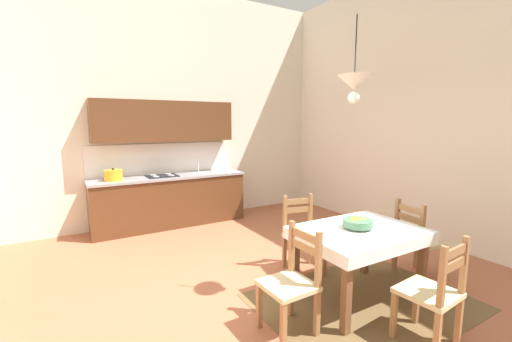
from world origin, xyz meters
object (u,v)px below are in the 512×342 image
Objects in this scene: dining_chair_window_side at (417,241)px; pendant_lamp at (354,84)px; dining_table at (359,242)px; dining_chair_camera_side at (433,293)px; kitchen_cabinetry at (169,178)px; dining_chair_tv_side at (292,283)px; dining_chair_kitchen_side at (303,236)px; fruit_bowl at (357,223)px.

dining_chair_window_side is 1.16× the size of pendant_lamp.
dining_table is 0.83m from dining_chair_camera_side.
kitchen_cabinetry reaches higher than dining_chair_camera_side.
dining_chair_tv_side is at bearing -89.56° from kitchen_cabinetry.
dining_chair_camera_side is 1.64m from dining_chair_kitchen_side.
dining_chair_kitchen_side is (0.85, 0.90, 0.00)m from dining_chair_tv_side.
pendant_lamp is at bearing -76.92° from kitchen_cabinetry.
pendant_lamp is (-0.12, 0.01, 1.38)m from fruit_bowl.
fruit_bowl is (0.90, 0.10, 0.37)m from dining_chair_tv_side.
dining_chair_kitchen_side is at bearing 85.16° from pendant_lamp.
dining_chair_kitchen_side is 1.16× the size of pendant_lamp.
kitchen_cabinetry is 4.03m from dining_chair_window_side.
kitchen_cabinetry is 3.64m from dining_table.
kitchen_cabinetry is 4.44m from dining_chair_camera_side.
dining_chair_window_side is 1.04m from fruit_bowl.
dining_chair_camera_side is 3.10× the size of fruit_bowl.
fruit_bowl reaches higher than dining_table.
dining_table is at bearing 179.07° from dining_chair_window_side.
dining_chair_window_side is (1.03, -0.84, 0.00)m from dining_chair_kitchen_side.
dining_chair_camera_side is at bearing -82.84° from pendant_lamp.
dining_chair_camera_side is at bearing -141.16° from dining_chair_window_side.
dining_chair_camera_side is 0.91m from fruit_bowl.
pendant_lamp is (-1.10, 0.05, 1.75)m from dining_chair_window_side.
fruit_bowl is at bearing -4.00° from pendant_lamp.
dining_chair_kitchen_side is at bearing 46.79° from dining_chair_tv_side.
pendant_lamp is at bearing 176.00° from fruit_bowl.
dining_chair_tv_side is (0.03, -3.58, -0.41)m from kitchen_cabinetry.
kitchen_cabinetry is at bearing 104.93° from fruit_bowl.
dining_chair_window_side is (1.88, 0.06, 0.00)m from dining_chair_tv_side.
fruit_bowl is at bearing 177.83° from dining_chair_window_side.
dining_chair_tv_side is 1.16× the size of pendant_lamp.
dining_chair_kitchen_side is (-0.06, 0.83, -0.17)m from dining_table.
dining_chair_camera_side is at bearing -39.74° from dining_chair_tv_side.
dining_chair_kitchen_side is 1.33m from dining_chair_window_side.
kitchen_cabinetry is 8.86× the size of fruit_bowl.
dining_chair_tv_side is at bearing -173.84° from fruit_bowl.
dining_chair_tv_side is at bearing 140.26° from dining_chair_camera_side.
dining_chair_window_side is (1.90, -3.52, -0.41)m from kitchen_cabinetry.
pendant_lamp is at bearing 7.73° from dining_chair_tv_side.
dining_chair_kitchen_side is 3.10× the size of fruit_bowl.
dining_chair_kitchen_side reaches higher than dining_table.
dining_chair_tv_side is at bearing -133.21° from dining_chair_kitchen_side.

